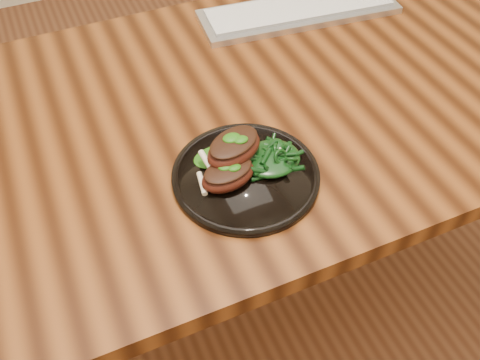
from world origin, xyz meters
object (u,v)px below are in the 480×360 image
(desk, at_px, (239,134))
(plate, at_px, (246,175))
(keyboard, at_px, (299,11))
(greens_heap, at_px, (271,156))
(lamb_chop_front, at_px, (228,174))

(desk, xyz_separation_m, plate, (-0.07, -0.19, 0.09))
(plate, xyz_separation_m, keyboard, (0.33, 0.43, 0.00))
(greens_heap, bearing_deg, keyboard, 56.57)
(desk, xyz_separation_m, lamb_chop_front, (-0.11, -0.20, 0.12))
(plate, bearing_deg, desk, 69.43)
(keyboard, bearing_deg, lamb_chop_front, -129.89)
(lamb_chop_front, bearing_deg, plate, 13.66)
(lamb_chop_front, height_order, keyboard, lamb_chop_front)
(lamb_chop_front, height_order, greens_heap, lamb_chop_front)
(plate, relative_size, keyboard, 0.52)
(plate, height_order, lamb_chop_front, lamb_chop_front)
(lamb_chop_front, relative_size, greens_heap, 1.02)
(desk, bearing_deg, lamb_chop_front, -118.48)
(plate, relative_size, lamb_chop_front, 2.40)
(greens_heap, bearing_deg, desk, 83.28)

